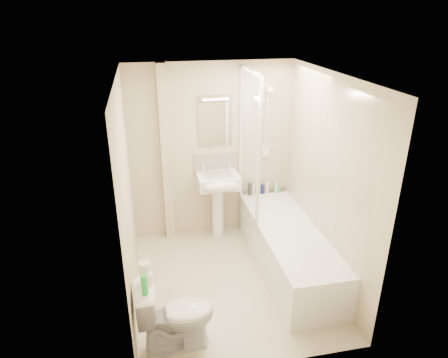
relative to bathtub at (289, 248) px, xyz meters
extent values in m
plane|color=beige|center=(-0.75, -0.12, -0.29)|extent=(2.50, 2.50, 0.00)
cube|color=beige|center=(-0.75, 1.13, 0.91)|extent=(2.20, 0.02, 2.40)
cube|color=beige|center=(-1.85, -0.12, 0.91)|extent=(0.02, 2.50, 2.40)
cube|color=beige|center=(0.35, -0.12, 0.91)|extent=(0.02, 2.50, 2.40)
cube|color=white|center=(-0.75, -0.12, 2.11)|extent=(2.20, 2.50, 0.02)
cube|color=beige|center=(0.00, 1.12, 1.14)|extent=(0.70, 0.01, 1.75)
cube|color=beige|center=(0.34, 0.00, 1.14)|extent=(0.01, 2.10, 1.75)
cube|color=beige|center=(-1.37, 1.07, 0.91)|extent=(0.12, 0.12, 2.40)
cube|color=beige|center=(-0.70, 1.12, 0.74)|extent=(0.60, 0.02, 0.30)
cube|color=white|center=(-0.70, 1.12, 1.29)|extent=(0.46, 0.01, 0.60)
cube|color=silver|center=(-0.70, 1.10, 1.66)|extent=(0.42, 0.07, 0.07)
cube|color=white|center=(0.00, 0.00, -0.01)|extent=(0.70, 2.10, 0.55)
cube|color=white|center=(0.00, 0.00, 0.21)|extent=(0.56, 1.96, 0.05)
cube|color=white|center=(-0.35, 0.68, 1.16)|extent=(0.01, 0.90, 1.80)
cube|color=white|center=(-0.35, 1.11, 1.16)|extent=(0.04, 0.04, 1.80)
cube|color=white|center=(-0.35, 0.23, 1.16)|extent=(0.04, 0.04, 1.80)
cube|color=white|center=(-0.35, 0.68, 2.04)|extent=(0.04, 0.90, 0.04)
cube|color=white|center=(-0.35, 0.68, 0.28)|extent=(0.04, 0.90, 0.03)
cylinder|color=white|center=(0.00, 1.10, 1.26)|extent=(0.02, 0.02, 0.90)
cylinder|color=white|center=(0.00, 1.10, 0.81)|extent=(0.05, 0.05, 0.02)
cylinder|color=white|center=(0.00, 1.10, 1.71)|extent=(0.05, 0.05, 0.02)
cylinder|color=white|center=(0.00, 1.03, 1.74)|extent=(0.08, 0.11, 0.11)
cube|color=white|center=(0.00, 1.09, 0.88)|extent=(0.10, 0.05, 0.14)
cylinder|color=white|center=(-0.02, 1.07, 1.31)|extent=(0.01, 0.13, 0.84)
cylinder|color=white|center=(-0.70, 0.96, 0.09)|extent=(0.16, 0.16, 0.75)
cube|color=white|center=(-0.70, 0.93, 0.57)|extent=(0.56, 0.43, 0.17)
ellipsoid|color=white|center=(-0.70, 0.76, 0.57)|extent=(0.56, 0.24, 0.17)
cube|color=silver|center=(-0.70, 0.93, 0.63)|extent=(0.39, 0.28, 0.04)
cylinder|color=white|center=(-0.88, 1.04, 0.71)|extent=(0.03, 0.03, 0.10)
cylinder|color=white|center=(-0.52, 1.04, 0.71)|extent=(0.03, 0.03, 0.10)
sphere|color=white|center=(-0.88, 1.04, 0.77)|extent=(0.04, 0.04, 0.04)
sphere|color=white|center=(-0.52, 1.04, 0.77)|extent=(0.04, 0.04, 0.04)
cylinder|color=black|center=(-0.22, 1.04, 0.35)|extent=(0.07, 0.07, 0.18)
cylinder|color=silver|center=(-0.18, 1.04, 0.35)|extent=(0.06, 0.06, 0.17)
cylinder|color=#141458|center=(-0.03, 1.04, 0.33)|extent=(0.05, 0.05, 0.14)
cylinder|color=beige|center=(0.03, 1.04, 0.34)|extent=(0.06, 0.06, 0.17)
cylinder|color=silver|center=(0.17, 1.04, 0.34)|extent=(0.05, 0.05, 0.16)
cylinder|color=#30BC5B|center=(0.20, 1.04, 0.30)|extent=(0.07, 0.07, 0.08)
imported|color=white|center=(-1.47, -0.97, 0.07)|extent=(0.47, 0.75, 0.73)
cylinder|color=white|center=(-1.70, -0.91, 0.49)|extent=(0.12, 0.12, 0.10)
cylinder|color=white|center=(-1.72, -0.90, 0.59)|extent=(0.10, 0.10, 0.11)
cylinder|color=green|center=(-1.72, -1.06, 0.53)|extent=(0.05, 0.05, 0.19)
camera|label=1|loc=(-1.61, -3.92, 2.71)|focal=32.00mm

